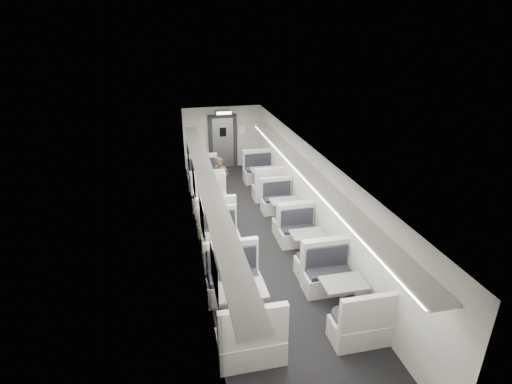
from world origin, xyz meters
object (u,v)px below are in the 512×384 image
booth_left_a (206,185)px  booth_right_c (307,245)px  booth_left_d (241,307)px  booth_right_a (264,179)px  vestibule_door (223,142)px  booth_left_b (212,207)px  booth_left_c (223,248)px  passenger (220,181)px  exit_sign (224,113)px  booth_right_d (342,297)px  booth_right_b (284,211)px

booth_left_a → booth_right_c: (2.00, -4.34, -0.03)m
booth_left_a → booth_left_d: (0.00, -6.28, 0.03)m
booth_left_d → booth_right_a: size_ratio=1.08×
vestibule_door → booth_left_d: bearing=-96.4°
booth_left_b → booth_left_d: bearing=-90.0°
booth_left_c → vestibule_door: bearing=81.5°
passenger → booth_right_c: bearing=-63.2°
booth_left_d → exit_sign: size_ratio=3.74×
booth_right_d → passenger: passenger is taller
booth_left_c → booth_right_c: bearing=-9.3°
booth_left_c → booth_left_d: (0.00, -2.27, 0.06)m
booth_right_a → booth_right_d: bearing=-90.0°
vestibule_door → exit_sign: exit_sign is taller
booth_right_a → booth_right_c: (0.00, -4.45, -0.03)m
booth_right_c → exit_sign: size_ratio=3.17×
booth_left_b → booth_right_c: size_ratio=1.11×
vestibule_door → booth_right_b: bearing=-78.8°
booth_left_a → booth_right_d: 6.70m
booth_left_c → exit_sign: 6.59m
booth_right_c → booth_right_d: bearing=-90.0°
booth_left_d → booth_left_c: bearing=90.0°
booth_right_b → booth_right_c: bearing=-90.0°
booth_right_b → booth_right_c: booth_right_c is taller
booth_right_a → booth_right_b: size_ratio=1.10×
booth_right_b → exit_sign: size_ratio=3.15×
booth_right_c → exit_sign: exit_sign is taller
booth_right_d → booth_left_c: bearing=130.0°
booth_left_d → vestibule_door: (1.00, 8.98, 0.62)m
booth_left_b → booth_left_d: size_ratio=0.94×
booth_right_a → booth_right_d: booth_right_a is taller
booth_right_c → booth_right_d: (0.00, -2.06, 0.02)m
booth_right_b → booth_right_d: size_ratio=0.94×
booth_left_d → booth_right_c: booth_left_d is taller
booth_left_c → booth_right_d: 3.11m
booth_left_a → booth_right_d: bearing=-72.6°
booth_right_c → exit_sign: (-1.00, 6.54, 1.93)m
booth_right_d → passenger: size_ratio=1.38×
booth_right_d → exit_sign: exit_sign is taller
booth_left_a → booth_right_b: booth_left_a is taller
booth_left_a → booth_right_d: booth_left_a is taller
booth_left_c → passenger: passenger is taller
booth_left_c → booth_right_b: booth_left_c is taller
booth_left_c → passenger: bearing=83.2°
booth_left_c → booth_left_a: bearing=90.0°
booth_left_b → booth_right_b: size_ratio=1.11×
booth_left_c → booth_right_b: 2.59m
booth_right_d → passenger: bearing=105.5°
booth_left_d → booth_right_a: bearing=72.6°
booth_right_d → booth_right_a: bearing=90.0°
vestibule_door → booth_right_a: bearing=-68.8°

